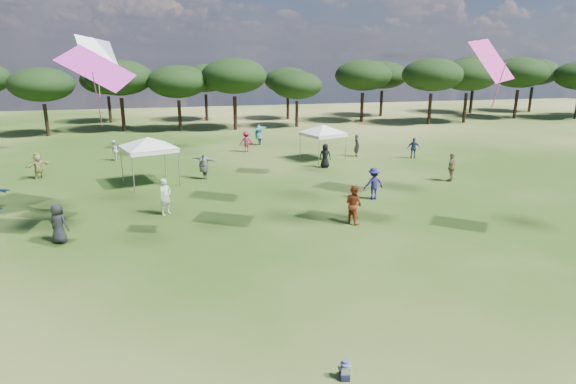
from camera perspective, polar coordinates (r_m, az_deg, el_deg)
The scene contains 5 objects.
tree_line at distance 55.52m, azimuth -7.76°, elevation 13.34°, with size 108.78×17.63×7.77m.
tent_left at distance 30.52m, azimuth -16.28°, elevation 6.03°, with size 5.64×5.64×3.26m.
tent_right at distance 36.73m, azimuth 4.18°, elevation 7.77°, with size 5.13×5.13×3.00m.
toddler at distance 12.69m, azimuth 6.78°, elevation -20.26°, with size 0.38×0.41×0.53m.
festival_crowd at distance 32.48m, azimuth -6.14°, elevation 3.62°, with size 28.67×23.34×1.87m.
Camera 1 is at (-3.45, -7.75, 7.69)m, focal length 30.00 mm.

